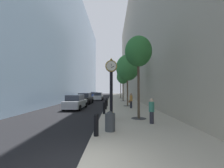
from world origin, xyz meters
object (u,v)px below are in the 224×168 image
object	(u,v)px
trash_bin	(110,121)
car_blue_near	(94,95)
car_silver_mid	(76,102)
street_tree_mid_near	(127,68)
street_tree_far	(121,78)
street_clock	(111,86)
bollard_nearest	(96,124)
street_tree_near	(138,52)
pedestrian_walking	(131,100)
bollard_third	(104,108)
pedestrian_by_clock	(152,110)
street_tree_mid_far	(123,77)
car_white_far	(98,96)
bollard_fourth	(106,104)
bollard_fifth	(107,102)
car_black_trailing	(85,99)

from	to	relation	value
trash_bin	car_blue_near	xyz separation A→B (m)	(-4.92, 33.31, 0.10)
car_silver_mid	trash_bin	bearing A→B (deg)	-66.68
street_tree_mid_near	street_tree_far	bearing A→B (deg)	90.00
street_clock	bollard_nearest	bearing A→B (deg)	-99.99
street_tree_near	pedestrian_walking	bearing A→B (deg)	88.44
bollard_third	pedestrian_by_clock	xyz separation A→B (m)	(3.23, -3.68, 0.28)
street_tree_far	car_silver_mid	size ratio (longest dim) A/B	1.32
street_tree_mid_far	car_white_far	distance (m)	7.53
car_white_far	pedestrian_walking	bearing A→B (deg)	-70.54
street_tree_mid_far	trash_bin	distance (m)	20.81
street_tree_near	car_white_far	size ratio (longest dim) A/B	1.43
bollard_fourth	pedestrian_walking	xyz separation A→B (m)	(2.85, 0.94, 0.35)
bollard_fourth	car_white_far	bearing A→B (deg)	98.60
street_tree_near	street_clock	bearing A→B (deg)	-167.65
bollard_fifth	car_black_trailing	bearing A→B (deg)	128.00
bollard_third	street_tree_mid_far	size ratio (longest dim) A/B	0.18
bollard_nearest	street_tree_mid_far	size ratio (longest dim) A/B	0.18
street_tree_mid_far	car_silver_mid	bearing A→B (deg)	-120.70
bollard_nearest	bollard_third	bearing A→B (deg)	90.00
pedestrian_by_clock	car_blue_near	world-z (taller)	pedestrian_by_clock
bollard_third	bollard_fourth	size ratio (longest dim) A/B	1.00
street_tree_mid_near	car_black_trailing	world-z (taller)	street_tree_mid_near
bollard_fifth	car_white_far	bearing A→B (deg)	100.67
street_clock	street_tree_far	xyz separation A→B (m)	(2.03, 25.87, 2.65)
street_clock	street_tree_mid_far	bearing A→B (deg)	83.35
pedestrian_walking	car_blue_near	size ratio (longest dim) A/B	0.37
street_tree_far	car_white_far	size ratio (longest dim) A/B	1.45
bollard_fourth	street_tree_near	distance (m)	7.30
car_black_trailing	car_blue_near	bearing A→B (deg)	92.04
street_tree_mid_near	car_white_far	bearing A→B (deg)	112.16
bollard_third	street_tree_near	bearing A→B (deg)	-37.32
bollard_nearest	street_tree_near	size ratio (longest dim) A/B	0.17
trash_bin	pedestrian_by_clock	size ratio (longest dim) A/B	0.66
bollard_third	car_silver_mid	xyz separation A→B (m)	(-3.58, 4.35, 0.12)
bollard_nearest	car_blue_near	bearing A→B (deg)	97.16
street_clock	bollard_fifth	bearing A→B (deg)	94.31
pedestrian_walking	street_tree_mid_near	bearing A→B (deg)	94.01
car_silver_mid	street_tree_mid_far	bearing A→B (deg)	59.30
car_blue_near	car_black_trailing	world-z (taller)	car_black_trailing
bollard_fifth	car_silver_mid	distance (m)	4.05
car_blue_near	trash_bin	bearing A→B (deg)	-81.60
street_tree_near	street_tree_mid_far	world-z (taller)	street_tree_near
pedestrian_by_clock	car_black_trailing	distance (m)	16.16
bollard_fourth	bollard_nearest	bearing A→B (deg)	-90.00
street_tree_mid_far	car_silver_mid	size ratio (longest dim) A/B	1.26
bollard_fourth	pedestrian_walking	bearing A→B (deg)	18.25
pedestrian_by_clock	street_clock	bearing A→B (deg)	155.24
bollard_fifth	street_tree_mid_near	xyz separation A→B (m)	(2.69, 0.20, 4.44)
street_clock	street_tree_mid_near	xyz separation A→B (m)	(2.03, 8.92, 2.58)
street_tree_mid_far	car_blue_near	bearing A→B (deg)	118.22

